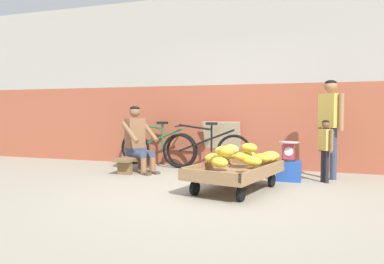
# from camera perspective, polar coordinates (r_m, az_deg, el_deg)

# --- Properties ---
(ground_plane) EXTENTS (80.00, 80.00, 0.00)m
(ground_plane) POSITION_cam_1_polar(r_m,az_deg,el_deg) (4.66, 1.45, -9.85)
(ground_plane) COLOR gray
(back_wall) EXTENTS (16.00, 0.30, 3.24)m
(back_wall) POSITION_cam_1_polar(r_m,az_deg,el_deg) (7.12, 7.91, 7.72)
(back_wall) COLOR #A35138
(back_wall) RESTS_ON ground
(banana_cart) EXTENTS (1.15, 1.60, 0.36)m
(banana_cart) POSITION_cam_1_polar(r_m,az_deg,el_deg) (4.99, 6.60, -6.18)
(banana_cart) COLOR #8E6B47
(banana_cart) RESTS_ON ground
(banana_pile) EXTENTS (0.95, 1.16, 0.26)m
(banana_pile) POSITION_cam_1_polar(r_m,az_deg,el_deg) (5.03, 7.56, -3.54)
(banana_pile) COLOR gold
(banana_pile) RESTS_ON banana_cart
(low_bench) EXTENTS (0.33, 1.11, 0.27)m
(low_bench) POSITION_cam_1_polar(r_m,az_deg,el_deg) (6.67, -8.63, -4.19)
(low_bench) COLOR brown
(low_bench) RESTS_ON ground
(vendor_seated) EXTENTS (0.74, 0.65, 1.14)m
(vendor_seated) POSITION_cam_1_polar(r_m,az_deg,el_deg) (6.56, -8.25, -1.08)
(vendor_seated) COLOR brown
(vendor_seated) RESTS_ON ground
(plastic_crate) EXTENTS (0.36, 0.28, 0.30)m
(plastic_crate) POSITION_cam_1_polar(r_m,az_deg,el_deg) (5.87, 14.49, -5.75)
(plastic_crate) COLOR #234CA8
(plastic_crate) RESTS_ON ground
(weighing_scale) EXTENTS (0.30, 0.30, 0.29)m
(weighing_scale) POSITION_cam_1_polar(r_m,az_deg,el_deg) (5.83, 14.53, -2.80)
(weighing_scale) COLOR #28282D
(weighing_scale) RESTS_ON plastic_crate
(bicycle_near_left) EXTENTS (1.66, 0.48, 0.86)m
(bicycle_near_left) POSITION_cam_1_polar(r_m,az_deg,el_deg) (7.26, -5.24, -2.36)
(bicycle_near_left) COLOR black
(bicycle_near_left) RESTS_ON ground
(bicycle_far_left) EXTENTS (1.66, 0.48, 0.86)m
(bicycle_far_left) POSITION_cam_1_polar(r_m,az_deg,el_deg) (6.80, 2.12, -2.72)
(bicycle_far_left) COLOR black
(bicycle_far_left) RESTS_ON ground
(sign_board) EXTENTS (0.70, 0.30, 0.86)m
(sign_board) POSITION_cam_1_polar(r_m,az_deg,el_deg) (7.05, 4.68, -1.90)
(sign_board) COLOR #C6B289
(sign_board) RESTS_ON ground
(customer_adult) EXTENTS (0.38, 0.36, 1.53)m
(customer_adult) POSITION_cam_1_polar(r_m,az_deg,el_deg) (6.17, 20.27, 2.07)
(customer_adult) COLOR #38425B
(customer_adult) RESTS_ON ground
(customer_child) EXTENTS (0.21, 0.24, 0.92)m
(customer_child) POSITION_cam_1_polar(r_m,az_deg,el_deg) (5.83, 19.62, -1.75)
(customer_child) COLOR #232328
(customer_child) RESTS_ON ground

